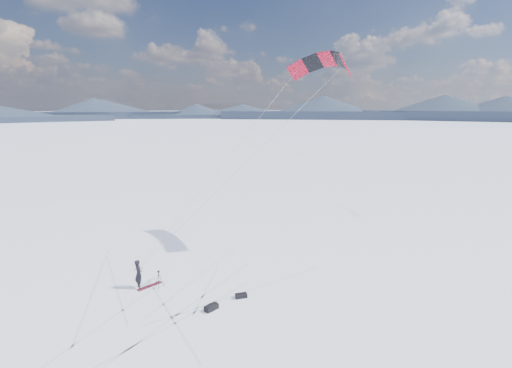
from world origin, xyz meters
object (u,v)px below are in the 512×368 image
snowboard (150,286)px  tripod (159,277)px  gear_bag_a (211,307)px  gear_bag_b (241,295)px  snowkiter (140,288)px

snowboard → tripod: 0.95m
snowboard → tripod: size_ratio=1.46×
snowboard → gear_bag_a: (2.49, -4.26, 0.13)m
gear_bag_a → gear_bag_b: bearing=-6.0°
snowboard → gear_bag_a: bearing=-79.3°
gear_bag_b → snowkiter: bearing=154.1°
gear_bag_a → snowboard: bearing=100.8°
gear_bag_a → gear_bag_b: size_ratio=1.18×
tripod → gear_bag_b: tripod is taller
tripod → snowboard: bearing=130.5°
gear_bag_a → tripod: bearing=97.7°
snowkiter → tripod: (1.10, -0.50, 0.71)m
tripod → gear_bag_b: bearing=-51.1°
tripod → gear_bag_a: 4.37m
snowkiter → gear_bag_b: snowkiter is taller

